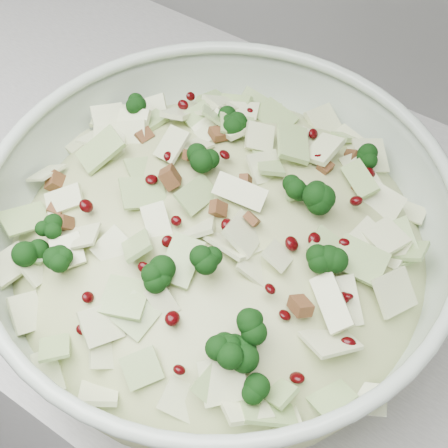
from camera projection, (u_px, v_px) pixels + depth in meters
The scene contains 2 objects.
mixing_bowl at pixel (219, 250), 0.58m from camera, with size 0.43×0.43×0.17m.
salad at pixel (219, 233), 0.56m from camera, with size 0.49×0.49×0.17m.
Camera 1 is at (-0.09, 1.34, 1.47)m, focal length 50.00 mm.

